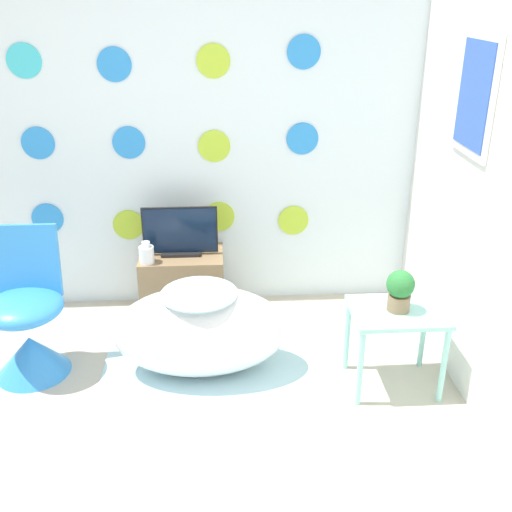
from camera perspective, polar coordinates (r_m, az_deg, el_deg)
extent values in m
plane|color=#BCB29E|center=(2.81, -9.76, -22.79)|extent=(12.00, 12.00, 0.00)
cube|color=white|center=(3.92, -8.44, 13.09)|extent=(4.22, 0.04, 2.60)
cylinder|color=#2D8CE0|center=(4.22, -19.24, 3.39)|extent=(0.21, 0.01, 0.21)
cylinder|color=#B2D633|center=(4.13, -12.04, 2.92)|extent=(0.21, 0.01, 0.21)
cylinder|color=#B2D633|center=(4.07, -3.53, 3.76)|extent=(0.21, 0.01, 0.21)
cylinder|color=#B2D633|center=(4.11, 3.58, 3.41)|extent=(0.21, 0.01, 0.21)
cylinder|color=#2D8CE0|center=(4.08, -20.05, 10.07)|extent=(0.21, 0.01, 0.21)
cylinder|color=#2D8CE0|center=(3.96, -12.02, 10.52)|extent=(0.21, 0.01, 0.21)
cylinder|color=#B2D633|center=(3.93, -4.00, 10.39)|extent=(0.21, 0.01, 0.21)
cylinder|color=#2D8CE0|center=(3.96, 4.44, 11.08)|extent=(0.21, 0.01, 0.21)
cylinder|color=#3DC6D6|center=(4.00, -21.23, 16.95)|extent=(0.21, 0.01, 0.21)
cylinder|color=#2D8CE0|center=(3.89, -13.35, 17.33)|extent=(0.21, 0.01, 0.21)
cylinder|color=#B2D633|center=(3.84, -4.09, 18.04)|extent=(0.21, 0.01, 0.21)
cylinder|color=#2D8CE0|center=(3.87, 4.58, 18.81)|extent=(0.21, 0.01, 0.21)
cube|color=silver|center=(3.24, 20.71, 9.47)|extent=(0.04, 2.92, 2.60)
cube|color=white|center=(3.26, 20.20, 14.17)|extent=(0.02, 0.44, 0.60)
cube|color=#3359B2|center=(3.26, 20.04, 14.19)|extent=(0.01, 0.36, 0.52)
cube|color=silver|center=(3.50, -4.80, -11.48)|extent=(1.20, 0.92, 0.01)
ellipsoid|color=white|center=(3.44, -5.29, -7.11)|extent=(0.99, 0.52, 0.52)
cylinder|color=#B2DBEA|center=(3.32, -5.45, -3.60)|extent=(0.43, 0.43, 0.01)
cone|color=#338CE0|center=(3.70, -20.57, -8.80)|extent=(0.42, 0.42, 0.23)
ellipsoid|color=#338CE0|center=(3.55, -21.28, -4.62)|extent=(0.44, 0.44, 0.15)
cube|color=#338CE0|center=(3.61, -21.07, -0.44)|extent=(0.37, 0.09, 0.42)
cube|color=#8E704C|center=(4.05, -6.97, -2.68)|extent=(0.54, 0.37, 0.44)
cube|color=white|center=(3.85, -7.15, -2.81)|extent=(0.46, 0.01, 0.12)
cube|color=black|center=(3.95, -7.13, 0.32)|extent=(0.26, 0.12, 0.02)
cube|color=black|center=(3.89, -7.25, 2.47)|extent=(0.48, 0.01, 0.31)
cube|color=#0F1E38|center=(3.88, -7.26, 2.42)|extent=(0.46, 0.01, 0.29)
cylinder|color=white|center=(3.84, -10.38, 0.13)|extent=(0.10, 0.10, 0.11)
cylinder|color=white|center=(3.81, -10.45, 1.11)|extent=(0.05, 0.05, 0.03)
cube|color=#99E0D8|center=(3.29, 13.33, -5.20)|extent=(0.50, 0.39, 0.02)
cylinder|color=#99E0D8|center=(3.22, 9.89, -10.53)|extent=(0.03, 0.03, 0.45)
cylinder|color=#99E0D8|center=(3.34, 17.44, -9.93)|extent=(0.03, 0.03, 0.45)
cylinder|color=#99E0D8|center=(3.49, 8.68, -7.43)|extent=(0.03, 0.03, 0.45)
cylinder|color=#99E0D8|center=(3.61, 15.65, -7.00)|extent=(0.03, 0.03, 0.45)
cylinder|color=#8C6B4C|center=(3.26, 13.42, -4.33)|extent=(0.12, 0.12, 0.09)
sphere|color=#2D7A38|center=(3.21, 13.61, -2.62)|extent=(0.15, 0.15, 0.15)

